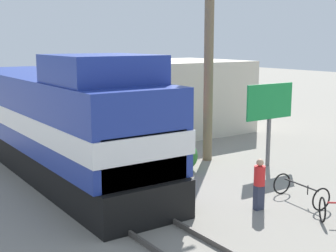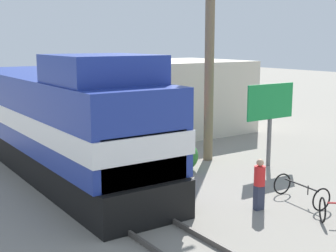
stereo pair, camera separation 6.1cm
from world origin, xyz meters
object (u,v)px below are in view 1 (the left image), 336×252
locomotive (58,121)px  bicycle (301,191)px  vendor_umbrella (161,117)px  person_bystander (259,182)px  billboard_sign (270,105)px  utility_pole (209,39)px

locomotive → bicycle: 9.23m
bicycle → locomotive: bearing=131.2°
vendor_umbrella → person_bystander: 5.76m
locomotive → vendor_umbrella: bearing=-23.6°
billboard_sign → utility_pole: bearing=123.8°
locomotive → bicycle: size_ratio=7.52×
vendor_umbrella → bicycle: bearing=-76.6°
locomotive → billboard_sign: 8.43m
locomotive → person_bystander: 8.13m
utility_pole → vendor_umbrella: 3.86m
person_bystander → billboard_sign: bearing=40.8°
locomotive → person_bystander: (3.52, -7.23, -1.19)m
utility_pole → person_bystander: size_ratio=6.38×
locomotive → utility_pole: size_ratio=1.40×
vendor_umbrella → billboard_sign: size_ratio=0.69×
person_bystander → bicycle: 1.68m
vendor_umbrella → bicycle: 6.30m
utility_pole → billboard_sign: (1.45, -2.16, -2.62)m
utility_pole → bicycle: (-0.97, -5.88, -4.76)m
locomotive → vendor_umbrella: size_ratio=6.09×
bicycle → utility_pole: bearing=87.7°
billboard_sign → person_bystander: size_ratio=2.13×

